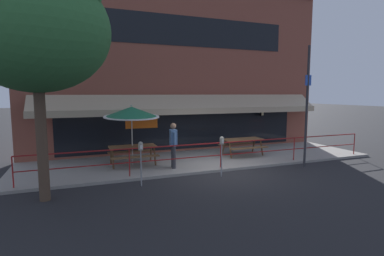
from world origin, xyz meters
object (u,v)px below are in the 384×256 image
pedestrian_walking (173,143)px  parking_meter_near (141,150)px  picnic_table_left (133,150)px  parking_meter_far (222,144)px  patio_umbrella_left (132,112)px  street_tree_curbside (39,21)px  street_sign_pole (307,106)px  picnic_table_centre (243,142)px

pedestrian_walking → parking_meter_near: bearing=-136.1°
picnic_table_left → parking_meter_far: parking_meter_far is taller
patio_umbrella_left → street_tree_curbside: bearing=-133.7°
picnic_table_left → parking_meter_near: 2.52m
picnic_table_left → parking_meter_far: 3.61m
pedestrian_walking → street_sign_pole: street_sign_pole is taller
parking_meter_far → street_tree_curbside: street_tree_curbside is taller
pedestrian_walking → street_sign_pole: bearing=-14.7°
picnic_table_centre → parking_meter_far: size_ratio=1.27×
patio_umbrella_left → pedestrian_walking: (1.35, -1.07, -1.12)m
street_tree_curbside → street_sign_pole: bearing=3.2°
picnic_table_left → street_tree_curbside: size_ratio=0.27×
parking_meter_near → street_tree_curbside: (-2.61, -0.37, 3.58)m
picnic_table_centre → street_sign_pole: street_sign_pole is taller
patio_umbrella_left → parking_meter_far: size_ratio=1.67×
picnic_table_left → parking_meter_far: size_ratio=1.27×
pedestrian_walking → parking_meter_near: pedestrian_walking is taller
picnic_table_centre → street_sign_pole: (1.42, -2.38, 1.72)m
picnic_table_left → pedestrian_walking: (1.35, -1.00, 0.35)m
picnic_table_left → street_tree_curbside: bearing=-134.5°
picnic_table_centre → street_tree_curbside: street_tree_curbside is taller
street_tree_curbside → pedestrian_walking: bearing=24.0°
picnic_table_centre → parking_meter_far: 3.40m
street_tree_curbside → parking_meter_near: bearing=8.0°
parking_meter_far → street_sign_pole: bearing=1.1°
picnic_table_left → street_sign_pole: size_ratio=0.38×
picnic_table_left → parking_meter_near: (-0.18, -2.47, 0.44)m
parking_meter_near → street_tree_curbside: bearing=-172.0°
patio_umbrella_left → parking_meter_near: (-0.18, -2.55, -1.03)m
picnic_table_left → patio_umbrella_left: size_ratio=0.76×
picnic_table_left → street_sign_pole: bearing=-19.9°
picnic_table_centre → picnic_table_left: bearing=-179.3°
picnic_table_left → street_sign_pole: (6.40, -2.32, 1.72)m
picnic_table_left → pedestrian_walking: pedestrian_walking is taller
street_sign_pole → street_tree_curbside: 9.49m
pedestrian_walking → street_sign_pole: size_ratio=0.36×
parking_meter_far → street_sign_pole: 3.94m
street_sign_pole → parking_meter_near: bearing=-178.6°
patio_umbrella_left → picnic_table_centre: bearing=-0.2°
parking_meter_far → pedestrian_walking: bearing=133.5°
parking_meter_far → picnic_table_left: bearing=138.2°
picnic_table_centre → pedestrian_walking: (-3.63, -1.06, 0.35)m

